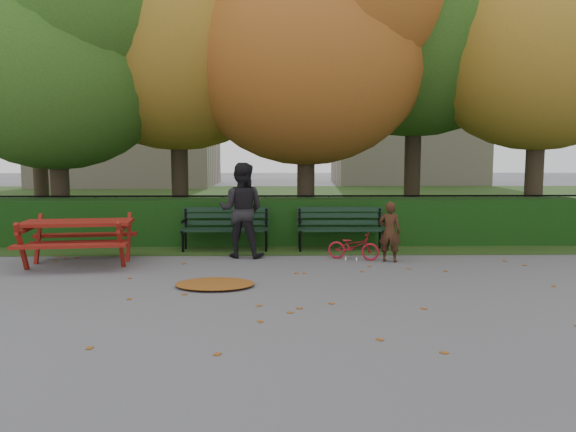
{
  "coord_description": "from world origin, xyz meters",
  "views": [
    {
      "loc": [
        -0.21,
        -7.91,
        2.06
      ],
      "look_at": [
        -0.04,
        1.21,
        1.0
      ],
      "focal_mm": 35.0,
      "sensor_mm": 36.0,
      "label": 1
    }
  ],
  "objects_px": {
    "tree_c": "(321,35)",
    "tree_f": "(42,27)",
    "tree_g": "(554,43)",
    "child": "(390,232)",
    "tree_a": "(63,44)",
    "bench_left": "(226,225)",
    "bicycle": "(353,246)",
    "tree_d": "(434,0)",
    "adult": "(242,210)",
    "picnic_table": "(78,231)",
    "bench_right": "(340,225)",
    "tree_b": "(189,17)",
    "tree_e": "(560,23)"
  },
  "relations": [
    {
      "from": "tree_c",
      "to": "tree_f",
      "type": "bearing_deg",
      "value": 157.65
    },
    {
      "from": "tree_g",
      "to": "child",
      "type": "bearing_deg",
      "value": -131.18
    },
    {
      "from": "tree_a",
      "to": "bench_left",
      "type": "bearing_deg",
      "value": -25.76
    },
    {
      "from": "bench_left",
      "to": "bicycle",
      "type": "relative_size",
      "value": 1.83
    },
    {
      "from": "tree_d",
      "to": "bicycle",
      "type": "distance_m",
      "value": 7.83
    },
    {
      "from": "child",
      "to": "tree_d",
      "type": "bearing_deg",
      "value": -91.86
    },
    {
      "from": "bench_left",
      "to": "bicycle",
      "type": "bearing_deg",
      "value": -23.62
    },
    {
      "from": "tree_c",
      "to": "bicycle",
      "type": "distance_m",
      "value": 5.69
    },
    {
      "from": "tree_g",
      "to": "adult",
      "type": "relative_size",
      "value": 4.65
    },
    {
      "from": "tree_c",
      "to": "bicycle",
      "type": "xyz_separation_m",
      "value": [
        0.39,
        -3.37,
        -4.57
      ]
    },
    {
      "from": "tree_g",
      "to": "tree_d",
      "type": "bearing_deg",
      "value": -150.39
    },
    {
      "from": "bench_left",
      "to": "adult",
      "type": "distance_m",
      "value": 0.98
    },
    {
      "from": "bench_left",
      "to": "tree_d",
      "type": "bearing_deg",
      "value": 34.26
    },
    {
      "from": "tree_g",
      "to": "picnic_table",
      "type": "distance_m",
      "value": 15.1
    },
    {
      "from": "picnic_table",
      "to": "bench_right",
      "type": "bearing_deg",
      "value": 10.78
    },
    {
      "from": "tree_d",
      "to": "tree_g",
      "type": "distance_m",
      "value": 5.16
    },
    {
      "from": "tree_f",
      "to": "tree_g",
      "type": "xyz_separation_m",
      "value": [
        15.47,
        0.52,
        -0.32
      ]
    },
    {
      "from": "tree_a",
      "to": "tree_c",
      "type": "bearing_deg",
      "value": 3.65
    },
    {
      "from": "tree_f",
      "to": "child",
      "type": "bearing_deg",
      "value": -37.3
    },
    {
      "from": "tree_d",
      "to": "bench_right",
      "type": "xyz_separation_m",
      "value": [
        -2.78,
        -3.53,
        -5.46
      ]
    },
    {
      "from": "tree_d",
      "to": "picnic_table",
      "type": "relative_size",
      "value": 4.65
    },
    {
      "from": "tree_c",
      "to": "child",
      "type": "height_order",
      "value": "tree_c"
    },
    {
      "from": "tree_f",
      "to": "tree_g",
      "type": "distance_m",
      "value": 15.48
    },
    {
      "from": "tree_g",
      "to": "tree_f",
      "type": "bearing_deg",
      "value": -178.06
    },
    {
      "from": "tree_b",
      "to": "tree_e",
      "type": "height_order",
      "value": "tree_b"
    },
    {
      "from": "tree_b",
      "to": "bicycle",
      "type": "distance_m",
      "value": 7.56
    },
    {
      "from": "tree_a",
      "to": "tree_b",
      "type": "xyz_separation_m",
      "value": [
        2.74,
        1.17,
        0.88
      ]
    },
    {
      "from": "tree_a",
      "to": "tree_c",
      "type": "distance_m",
      "value": 6.04
    },
    {
      "from": "picnic_table",
      "to": "bicycle",
      "type": "xyz_separation_m",
      "value": [
        5.04,
        0.45,
        -0.37
      ]
    },
    {
      "from": "tree_g",
      "to": "adult",
      "type": "xyz_separation_m",
      "value": [
        -9.25,
        -6.86,
        -4.45
      ]
    },
    {
      "from": "tree_g",
      "to": "picnic_table",
      "type": "xyz_separation_m",
      "value": [
        -12.15,
        -7.61,
        -4.74
      ]
    },
    {
      "from": "tree_e",
      "to": "tree_g",
      "type": "height_order",
      "value": "tree_g"
    },
    {
      "from": "tree_c",
      "to": "adult",
      "type": "bearing_deg",
      "value": -119.69
    },
    {
      "from": "bench_left",
      "to": "bicycle",
      "type": "xyz_separation_m",
      "value": [
        2.53,
        -1.11,
        -0.26
      ]
    },
    {
      "from": "bench_left",
      "to": "tree_a",
      "type": "bearing_deg",
      "value": 154.24
    },
    {
      "from": "picnic_table",
      "to": "child",
      "type": "distance_m",
      "value": 5.69
    },
    {
      "from": "tree_a",
      "to": "bicycle",
      "type": "bearing_deg",
      "value": -24.93
    },
    {
      "from": "tree_b",
      "to": "bench_left",
      "type": "height_order",
      "value": "tree_b"
    },
    {
      "from": "tree_b",
      "to": "tree_d",
      "type": "height_order",
      "value": "tree_d"
    },
    {
      "from": "adult",
      "to": "bicycle",
      "type": "relative_size",
      "value": 1.87
    },
    {
      "from": "tree_c",
      "to": "bench_right",
      "type": "relative_size",
      "value": 4.44
    },
    {
      "from": "tree_b",
      "to": "adult",
      "type": "height_order",
      "value": "tree_b"
    },
    {
      "from": "bench_left",
      "to": "picnic_table",
      "type": "height_order",
      "value": "same"
    },
    {
      "from": "bench_right",
      "to": "adult",
      "type": "bearing_deg",
      "value": -158.28
    },
    {
      "from": "tree_g",
      "to": "bench_right",
      "type": "bearing_deg",
      "value": -140.05
    },
    {
      "from": "tree_b",
      "to": "tree_a",
      "type": "bearing_deg",
      "value": -156.95
    },
    {
      "from": "bench_right",
      "to": "picnic_table",
      "type": "height_order",
      "value": "same"
    },
    {
      "from": "picnic_table",
      "to": "bicycle",
      "type": "relative_size",
      "value": 2.09
    },
    {
      "from": "tree_f",
      "to": "bench_right",
      "type": "height_order",
      "value": "tree_f"
    },
    {
      "from": "tree_c",
      "to": "bench_right",
      "type": "xyz_separation_m",
      "value": [
        0.27,
        -2.26,
        -4.3
      ]
    }
  ]
}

